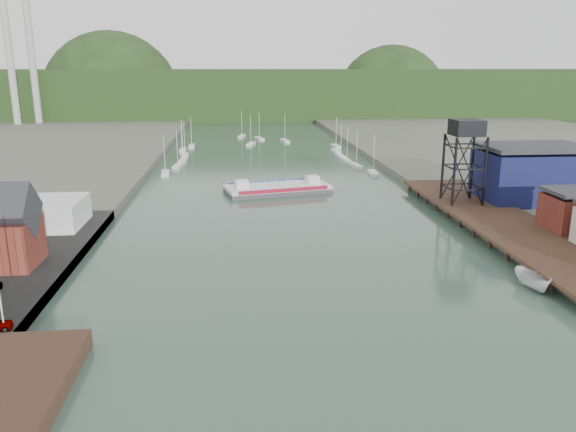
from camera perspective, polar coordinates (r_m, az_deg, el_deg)
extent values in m
plane|color=#2D473C|center=(53.96, 4.99, -16.24)|extent=(600.00, 600.00, 0.00)
cube|color=black|center=(56.51, -26.55, -15.31)|extent=(10.00, 18.00, 1.80)
cube|color=black|center=(104.56, 20.81, -0.42)|extent=(14.00, 70.00, 0.50)
cylinder|color=black|center=(102.36, 17.73, -1.11)|extent=(0.60, 0.60, 2.20)
cylinder|color=black|center=(107.59, 23.63, -0.90)|extent=(0.60, 0.60, 2.20)
cube|color=silver|center=(104.44, -24.90, 0.24)|extent=(18.00, 12.00, 4.50)
cylinder|color=black|center=(110.00, 16.54, 4.28)|extent=(0.50, 0.50, 13.00)
cylinder|color=black|center=(112.36, 19.39, 4.26)|extent=(0.50, 0.50, 13.00)
cylinder|color=black|center=(115.50, 15.45, 4.84)|extent=(0.50, 0.50, 13.00)
cylinder|color=black|center=(117.75, 18.20, 4.82)|extent=(0.50, 0.50, 13.00)
cube|color=black|center=(112.78, 17.71, 8.55)|extent=(5.50, 5.50, 3.00)
cube|color=#0E123E|center=(122.49, 23.47, 3.72)|extent=(20.00, 14.00, 10.00)
cube|color=#2D2D33|center=(121.60, 23.76, 6.44)|extent=(20.50, 14.50, 0.80)
cube|color=maroon|center=(102.41, 27.16, 0.14)|extent=(9.00, 8.00, 6.00)
cube|color=silver|center=(152.90, -12.35, 4.25)|extent=(2.67, 7.65, 0.90)
cube|color=silver|center=(163.81, -11.11, 5.02)|extent=(2.81, 7.67, 0.90)
cube|color=silver|center=(172.46, -10.64, 5.53)|extent=(2.35, 7.59, 0.90)
cube|color=silver|center=(182.22, -10.40, 6.04)|extent=(2.01, 7.50, 0.90)
cube|color=silver|center=(194.45, -10.65, 6.58)|extent=(2.00, 7.50, 0.90)
cube|color=silver|center=(203.96, -9.75, 7.01)|extent=(2.16, 7.54, 0.90)
cube|color=silver|center=(151.40, 8.65, 4.33)|extent=(2.53, 7.62, 0.90)
cube|color=silver|center=(161.92, 6.95, 5.07)|extent=(2.76, 7.67, 0.90)
cube|color=silver|center=(170.19, 6.00, 5.58)|extent=(2.22, 7.56, 0.90)
cube|color=silver|center=(178.87, 5.38, 6.06)|extent=(2.18, 7.54, 0.90)
cube|color=silver|center=(189.72, 4.88, 6.58)|extent=(2.46, 7.61, 0.90)
cube|color=silver|center=(201.41, 4.90, 7.07)|extent=(2.48, 7.61, 0.90)
cube|color=silver|center=(207.25, -3.79, 7.31)|extent=(3.78, 7.76, 0.90)
cube|color=silver|center=(215.92, -0.32, 7.65)|extent=(3.31, 7.74, 0.90)
cube|color=silver|center=(223.24, -2.92, 7.88)|extent=(3.76, 7.76, 0.90)
cube|color=silver|center=(230.99, -4.71, 8.08)|extent=(3.40, 7.74, 0.90)
cylinder|color=#ADADA7|center=(293.35, -26.37, 13.90)|extent=(3.20, 3.20, 60.00)
cylinder|color=#ADADA7|center=(295.43, -24.54, 14.09)|extent=(3.20, 3.20, 60.00)
cube|color=black|center=(345.80, -3.99, 12.32)|extent=(500.00, 120.00, 28.00)
sphere|color=black|center=(353.16, -17.32, 11.09)|extent=(80.00, 80.00, 80.00)
sphere|color=black|center=(369.45, 10.36, 11.35)|extent=(70.00, 70.00, 70.00)
cube|color=#444547|center=(128.09, -1.05, 2.61)|extent=(24.87, 14.38, 0.93)
cube|color=silver|center=(127.91, -1.05, 2.98)|extent=(24.87, 14.38, 0.75)
cube|color=maroon|center=(123.48, -0.40, 2.63)|extent=(20.07, 4.77, 0.84)
cube|color=#16389A|center=(132.29, -1.67, 3.46)|extent=(20.07, 4.77, 0.84)
cube|color=silver|center=(125.49, -4.73, 3.22)|extent=(3.36, 3.36, 1.87)
cube|color=silver|center=(130.39, 2.48, 3.70)|extent=(3.36, 3.36, 1.87)
imported|color=silver|center=(79.25, 23.59, -6.02)|extent=(3.31, 6.60, 2.44)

